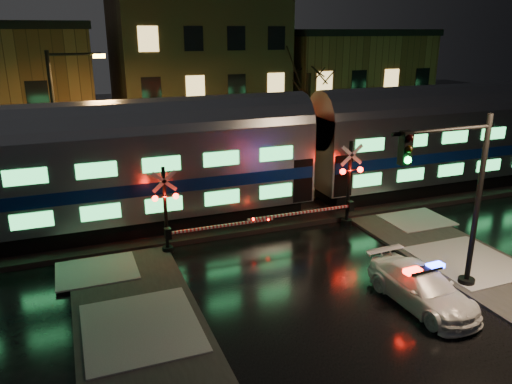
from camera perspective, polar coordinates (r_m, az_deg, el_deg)
ground at (r=20.70m, az=3.90°, el=-7.65°), size 120.00×120.00×0.00m
ballast at (r=24.90m, az=-0.93°, el=-2.75°), size 90.00×4.20×0.24m
building_mid at (r=40.74m, az=-7.01°, el=13.41°), size 12.00×11.00×11.50m
building_right at (r=45.40m, az=9.68°, el=11.85°), size 12.00×10.00×8.50m
train at (r=25.25m, az=6.19°, el=5.18°), size 51.00×3.12×5.92m
police_car at (r=18.11m, az=18.43°, el=-10.30°), size 2.00×4.51×1.44m
crossing_signal_right at (r=23.62m, az=9.87°, el=-0.12°), size 5.82×0.66×4.12m
crossing_signal_left at (r=20.89m, az=-9.22°, el=-3.00°), size 5.29×0.63×3.75m
traffic_light at (r=18.20m, az=21.90°, el=-1.17°), size 4.11×0.72×6.35m
streetlight at (r=26.22m, az=-21.32°, el=7.36°), size 2.70×0.28×8.07m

